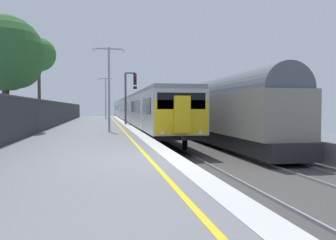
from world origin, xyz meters
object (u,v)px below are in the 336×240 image
platform_lamp_mid (109,82)px  platform_lamp_far (106,95)px  commuter_train_at_platform (132,110)px  background_tree_centre (8,56)px  signal_gantry (129,92)px  background_tree_left (38,56)px  freight_train_adjacent_track (200,109)px

platform_lamp_mid → platform_lamp_far: platform_lamp_far is taller
commuter_train_at_platform → background_tree_centre: 25.23m
signal_gantry → background_tree_left: bearing=155.3°
background_tree_centre → freight_train_adjacent_track: bearing=17.5°
platform_lamp_mid → platform_lamp_far: bearing=90.0°
signal_gantry → background_tree_centre: background_tree_centre is taller
commuter_train_at_platform → background_tree_left: bearing=-132.1°
commuter_train_at_platform → background_tree_centre: (-9.47, -23.14, 3.40)m
commuter_train_at_platform → background_tree_centre: background_tree_centre is taller
background_tree_centre → commuter_train_at_platform: bearing=67.7°
platform_lamp_mid → background_tree_centre: background_tree_centre is taller
commuter_train_at_platform → platform_lamp_mid: (-3.36, -24.00, 1.85)m
commuter_train_at_platform → freight_train_adjacent_track: size_ratio=2.08×
commuter_train_at_platform → background_tree_centre: bearing=-112.3°
commuter_train_at_platform → platform_lamp_far: size_ratio=10.76×
signal_gantry → platform_lamp_far: bearing=96.6°
platform_lamp_far → background_tree_centre: bearing=-103.7°
signal_gantry → background_tree_centre: size_ratio=0.65×
signal_gantry → platform_lamp_far: size_ratio=0.84×
platform_lamp_far → background_tree_centre: background_tree_centre is taller
commuter_train_at_platform → platform_lamp_mid: bearing=-98.0°
signal_gantry → platform_lamp_far: platform_lamp_far is taller
commuter_train_at_platform → platform_lamp_far: bearing=150.3°
platform_lamp_mid → background_tree_centre: bearing=172.0°
background_tree_centre → platform_lamp_far: bearing=76.3°
freight_train_adjacent_track → background_tree_centre: bearing=-162.5°
freight_train_adjacent_track → signal_gantry: signal_gantry is taller
freight_train_adjacent_track → platform_lamp_far: (-7.37, 20.80, 1.87)m
background_tree_centre → signal_gantry: bearing=46.7°
freight_train_adjacent_track → signal_gantry: bearing=142.3°
commuter_train_at_platform → platform_lamp_mid: size_ratio=11.38×
platform_lamp_far → background_tree_left: background_tree_left is taller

